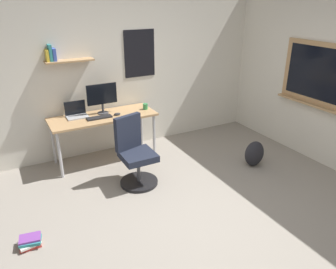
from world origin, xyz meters
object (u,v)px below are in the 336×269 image
object	(u,v)px
office_chair	(135,156)
coffee_mug	(145,106)
monitor_primary	(102,96)
keyboard	(99,118)
backpack	(254,154)
laptop	(76,113)
desk	(103,120)
computer_mouse	(117,114)
book_stack_on_floor	(30,242)

from	to	relation	value
office_chair	coffee_mug	distance (m)	1.07
monitor_primary	keyboard	distance (m)	0.34
backpack	laptop	bearing A→B (deg)	147.99
desk	coffee_mug	xyz separation A→B (m)	(0.69, -0.03, 0.12)
monitor_primary	coffee_mug	distance (m)	0.70
laptop	computer_mouse	distance (m)	0.60
office_chair	backpack	xyz separation A→B (m)	(1.77, -0.41, -0.21)
coffee_mug	book_stack_on_floor	world-z (taller)	coffee_mug
desk	laptop	size ratio (longest dim) A/B	5.12
office_chair	coffee_mug	size ratio (longest dim) A/B	10.33
computer_mouse	book_stack_on_floor	xyz separation A→B (m)	(-1.53, -1.44, -0.70)
coffee_mug	book_stack_on_floor	bearing A→B (deg)	-143.56
office_chair	monitor_primary	bearing A→B (deg)	96.35
laptop	backpack	world-z (taller)	laptop
backpack	office_chair	bearing A→B (deg)	166.88
computer_mouse	backpack	xyz separation A→B (m)	(1.72, -1.20, -0.55)
keyboard	computer_mouse	xyz separation A→B (m)	(0.28, -0.00, 0.01)
monitor_primary	coffee_mug	world-z (taller)	monitor_primary
desk	keyboard	bearing A→B (deg)	-136.01
laptop	backpack	xyz separation A→B (m)	(2.28, -1.42, -0.59)
laptop	keyboard	xyz separation A→B (m)	(0.28, -0.22, -0.04)
monitor_primary	office_chair	bearing A→B (deg)	-83.65
backpack	book_stack_on_floor	world-z (taller)	backpack
book_stack_on_floor	keyboard	bearing A→B (deg)	49.12
laptop	backpack	bearing A→B (deg)	-32.01
laptop	book_stack_on_floor	bearing A→B (deg)	-120.23
monitor_primary	desk	bearing A→B (deg)	-111.92
desk	coffee_mug	distance (m)	0.70
laptop	coffee_mug	size ratio (longest dim) A/B	3.37
monitor_primary	laptop	bearing A→B (deg)	173.07
computer_mouse	coffee_mug	distance (m)	0.50
monitor_primary	keyboard	bearing A→B (deg)	-124.19
keyboard	backpack	distance (m)	2.39
desk	office_chair	xyz separation A→B (m)	(0.15, -0.86, -0.25)
keyboard	book_stack_on_floor	bearing A→B (deg)	-130.88
laptop	book_stack_on_floor	xyz separation A→B (m)	(-0.97, -1.67, -0.73)
desk	keyboard	world-z (taller)	keyboard
laptop	computer_mouse	world-z (taller)	laptop
desk	backpack	xyz separation A→B (m)	(1.92, -1.28, -0.46)
desk	laptop	bearing A→B (deg)	157.65
office_chair	keyboard	distance (m)	0.88
backpack	book_stack_on_floor	size ratio (longest dim) A/B	1.63
keyboard	computer_mouse	world-z (taller)	computer_mouse
keyboard	coffee_mug	xyz separation A→B (m)	(0.77, 0.05, 0.04)
office_chair	keyboard	world-z (taller)	office_chair
book_stack_on_floor	backpack	bearing A→B (deg)	4.29
office_chair	book_stack_on_floor	distance (m)	1.65
laptop	monitor_primary	world-z (taller)	monitor_primary
monitor_primary	book_stack_on_floor	world-z (taller)	monitor_primary
office_chair	book_stack_on_floor	size ratio (longest dim) A/B	3.89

